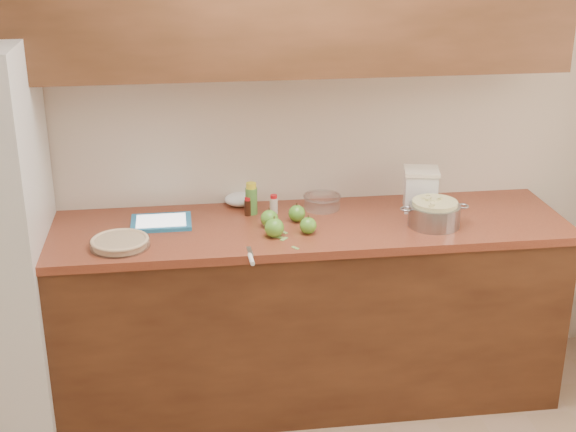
{
  "coord_description": "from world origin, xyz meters",
  "views": [
    {
      "loc": [
        -0.46,
        -1.97,
        2.31
      ],
      "look_at": [
        -0.0,
        1.43,
        0.98
      ],
      "focal_mm": 50.0,
      "sensor_mm": 36.0,
      "label": 1
    }
  ],
  "objects": [
    {
      "name": "room_shell",
      "position": [
        0.0,
        0.0,
        1.3
      ],
      "size": [
        3.6,
        3.6,
        3.6
      ],
      "color": "tan",
      "rests_on": "ground"
    },
    {
      "name": "counter_run",
      "position": [
        0.0,
        1.48,
        0.46
      ],
      "size": [
        2.64,
        0.68,
        0.92
      ],
      "color": "#572F18",
      "rests_on": "ground"
    },
    {
      "name": "pie",
      "position": [
        -0.76,
        1.31,
        0.94
      ],
      "size": [
        0.26,
        0.26,
        0.04
      ],
      "rotation": [
        0.0,
        0.0,
        -0.16
      ],
      "color": "silver",
      "rests_on": "counter_run"
    },
    {
      "name": "colander",
      "position": [
        0.67,
        1.37,
        0.98
      ],
      "size": [
        0.33,
        0.24,
        0.12
      ],
      "rotation": [
        0.0,
        0.0,
        0.17
      ],
      "color": "gray",
      "rests_on": "counter_run"
    },
    {
      "name": "flour_canister",
      "position": [
        0.67,
        1.58,
        1.02
      ],
      "size": [
        0.2,
        0.2,
        0.2
      ],
      "rotation": [
        0.0,
        0.0,
        -0.22
      ],
      "color": "white",
      "rests_on": "counter_run"
    },
    {
      "name": "tablet",
      "position": [
        -0.58,
        1.55,
        0.93
      ],
      "size": [
        0.28,
        0.21,
        0.02
      ],
      "rotation": [
        0.0,
        0.0,
        0.01
      ],
      "color": "teal",
      "rests_on": "counter_run"
    },
    {
      "name": "paring_knife",
      "position": [
        -0.2,
        1.09,
        0.93
      ],
      "size": [
        0.03,
        0.2,
        0.02
      ],
      "rotation": [
        0.0,
        0.0,
        0.04
      ],
      "color": "gray",
      "rests_on": "counter_run"
    },
    {
      "name": "lemon_bottle",
      "position": [
        -0.15,
        1.63,
        0.99
      ],
      "size": [
        0.06,
        0.06,
        0.16
      ],
      "rotation": [
        0.0,
        0.0,
        -0.35
      ],
      "color": "#4C8C38",
      "rests_on": "counter_run"
    },
    {
      "name": "cinnamon_shaker",
      "position": [
        -0.04,
        1.62,
        0.97
      ],
      "size": [
        0.04,
        0.04,
        0.09
      ],
      "rotation": [
        0.0,
        0.0,
        -0.35
      ],
      "color": "beige",
      "rests_on": "counter_run"
    },
    {
      "name": "vanilla_bottle",
      "position": [
        -0.17,
        1.61,
        0.96
      ],
      "size": [
        0.03,
        0.03,
        0.09
      ],
      "rotation": [
        0.0,
        0.0,
        0.34
      ],
      "color": "black",
      "rests_on": "counter_run"
    },
    {
      "name": "mixing_bowl",
      "position": [
        0.2,
        1.66,
        0.96
      ],
      "size": [
        0.19,
        0.19,
        0.07
      ],
      "rotation": [
        0.0,
        0.0,
        0.17
      ],
      "color": "silver",
      "rests_on": "counter_run"
    },
    {
      "name": "paper_towel",
      "position": [
        -0.19,
        1.75,
        0.95
      ],
      "size": [
        0.19,
        0.18,
        0.07
      ],
      "primitive_type": "ellipsoid",
      "rotation": [
        0.0,
        0.0,
        -0.36
      ],
      "color": "white",
      "rests_on": "counter_run"
    },
    {
      "name": "apple_left",
      "position": [
        -0.08,
        1.45,
        0.96
      ],
      "size": [
        0.08,
        0.08,
        0.09
      ],
      "color": "#559A2C",
      "rests_on": "counter_run"
    },
    {
      "name": "apple_center",
      "position": [
        0.05,
        1.5,
        0.96
      ],
      "size": [
        0.08,
        0.08,
        0.09
      ],
      "color": "#559A2C",
      "rests_on": "counter_run"
    },
    {
      "name": "apple_front",
      "position": [
        -0.08,
        1.33,
        0.96
      ],
      "size": [
        0.09,
        0.09,
        0.1
      ],
      "color": "#559A2C",
      "rests_on": "counter_run"
    },
    {
      "name": "apple_extra",
      "position": [
        0.08,
        1.35,
        0.96
      ],
      "size": [
        0.08,
        0.08,
        0.09
      ],
      "color": "#559A2C",
      "rests_on": "counter_run"
    },
    {
      "name": "peel_a",
      "position": [
        -0.04,
        1.3,
        0.92
      ],
      "size": [
        0.04,
        0.05,
        0.0
      ],
      "primitive_type": "cube",
      "rotation": [
        0.0,
        0.0,
        0.88
      ],
      "color": "#7DA751",
      "rests_on": "counter_run"
    },
    {
      "name": "peel_b",
      "position": [
        -0.03,
        1.37,
        0.92
      ],
      "size": [
        0.03,
        0.04,
        0.0
      ],
      "primitive_type": "cube",
      "rotation": [
        0.0,
        0.0,
        -1.09
      ],
      "color": "#7DA751",
      "rests_on": "counter_run"
    },
    {
      "name": "peel_c",
      "position": [
        0.08,
        1.43,
        0.92
      ],
      "size": [
        0.03,
        0.02,
        0.0
      ],
      "primitive_type": "cube",
      "rotation": [
        0.0,
        0.0,
        -0.19
      ],
      "color": "#7DA751",
      "rests_on": "counter_run"
    },
    {
      "name": "peel_d",
      "position": [
        -0.0,
        1.19,
        0.92
      ],
      "size": [
        0.03,
        0.04,
        0.0
      ],
      "primitive_type": "cube",
      "rotation": [
        0.0,
        0.0,
        -0.97
      ],
      "color": "#7DA751",
      "rests_on": "counter_run"
    },
    {
      "name": "peel_e",
      "position": [
        -0.06,
        1.32,
        0.92
      ],
      "size": [
        0.05,
        0.04,
        0.0
      ],
      "primitive_type": "cube",
      "rotation": [
        0.0,
        0.0,
        -0.43
      ],
      "color": "#7DA751",
      "rests_on": "counter_run"
    }
  ]
}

